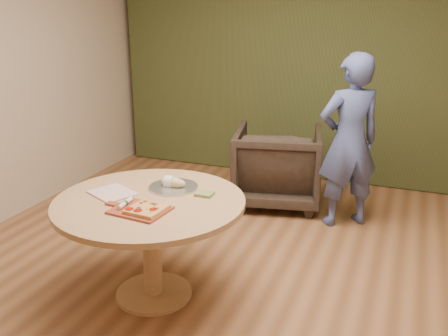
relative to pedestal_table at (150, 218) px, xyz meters
name	(u,v)px	position (x,y,z in m)	size (l,w,h in m)	color
room_shell	(224,109)	(0.51, 0.10, 0.79)	(5.04, 6.04, 2.84)	#8F5D39
curtain	(316,60)	(0.51, 3.00, 0.79)	(4.80, 0.14, 2.78)	#2D3417
pedestal_table	(150,218)	(0.00, 0.00, 0.00)	(1.31, 1.31, 0.75)	tan
pizza_paddle	(139,210)	(0.03, -0.20, 0.15)	(0.46, 0.31, 0.01)	brown
flatbread_pizza	(147,209)	(0.10, -0.21, 0.17)	(0.24, 0.24, 0.04)	tan
cutlery_roll	(125,203)	(-0.08, -0.18, 0.17)	(0.04, 0.20, 0.03)	silver
newspaper	(112,193)	(-0.30, 0.00, 0.15)	(0.30, 0.25, 0.01)	white
serving_tray	(173,187)	(0.05, 0.26, 0.15)	(0.36, 0.36, 0.02)	silver
bread_roll	(172,182)	(0.05, 0.26, 0.18)	(0.19, 0.09, 0.09)	tan
green_packet	(204,194)	(0.32, 0.21, 0.15)	(0.12, 0.10, 0.02)	#52612B
armchair	(278,162)	(0.35, 2.04, -0.16)	(0.87, 0.81, 0.89)	black
person_standing	(349,142)	(1.09, 1.77, 0.20)	(0.59, 0.39, 1.62)	#44538D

